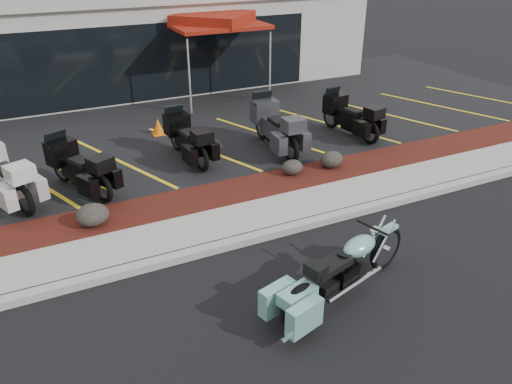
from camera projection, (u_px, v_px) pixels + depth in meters
ground at (302, 256)px, 9.44m from camera, size 90.00×90.00×0.00m
curb at (280, 231)px, 10.13m from camera, size 24.00×0.25×0.15m
sidewalk at (265, 215)px, 10.69m from camera, size 24.00×1.20×0.15m
mulch_bed at (242, 192)px, 11.65m from camera, size 24.00×1.20×0.16m
upper_lot at (173, 123)px, 15.98m from camera, size 26.00×9.60×0.15m
dealership_building at (123, 30)px, 20.11m from camera, size 18.00×8.16×4.00m
boulder_left at (93, 215)px, 10.06m from camera, size 0.66×0.55×0.46m
boulder_mid at (292, 167)px, 12.24m from camera, size 0.53×0.44×0.37m
boulder_right at (332, 159)px, 12.61m from camera, size 0.60×0.50×0.42m
hero_cruiser at (386, 242)px, 8.86m from camera, size 3.26×1.65×1.11m
touring_black_front at (60, 157)px, 11.68m from camera, size 1.71×2.38×1.30m
touring_black_mid at (175, 128)px, 13.45m from camera, size 1.06×2.28×1.28m
touring_grey at (262, 115)px, 14.14m from camera, size 1.03×2.51×1.44m
touring_black_rear at (332, 107)px, 15.04m from camera, size 1.18×2.32×1.29m
traffic_cone at (158, 127)px, 14.73m from camera, size 0.44×0.44×0.48m
popup_canopy at (213, 21)px, 17.14m from camera, size 3.25×3.25×2.92m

